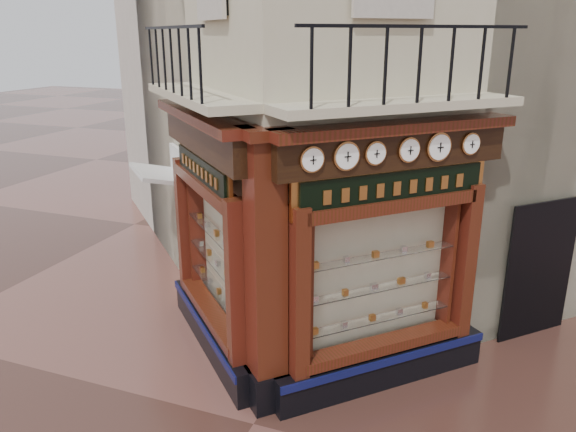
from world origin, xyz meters
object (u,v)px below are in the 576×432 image
at_px(signboard_left, 202,170).
at_px(awning, 167,291).
at_px(corner_pilaster, 266,279).
at_px(signboard_right, 394,187).
at_px(clock_e, 439,147).
at_px(clock_f, 471,144).
at_px(clock_b, 346,156).
at_px(clock_c, 375,153).
at_px(clock_d, 409,150).
at_px(clock_a, 312,160).

bearing_deg(signboard_left, awning, 4.18).
relative_size(corner_pilaster, signboard_right, 1.80).
bearing_deg(clock_e, awning, 121.33).
bearing_deg(clock_f, clock_e, -180.00).
distance_m(corner_pilaster, clock_b, 1.96).
relative_size(clock_e, signboard_right, 0.18).
bearing_deg(clock_b, awning, 106.94).
height_order(clock_c, clock_e, clock_e).
distance_m(clock_d, awning, 6.38).
bearing_deg(corner_pilaster, clock_e, -10.28).
distance_m(awning, signboard_left, 3.99).
bearing_deg(signboard_right, corner_pilaster, 169.75).
xyz_separation_m(clock_f, signboard_right, (-0.89, -0.73, -0.52)).
bearing_deg(awning, signboard_left, -175.82).
bearing_deg(clock_e, corner_pilaster, 169.72).
distance_m(clock_a, clock_f, 2.45).
bearing_deg(clock_f, corner_pilaster, 171.62).
bearing_deg(signboard_right, awning, 116.18).
bearing_deg(clock_c, clock_a, -180.00).
relative_size(corner_pilaster, awning, 2.76).
bearing_deg(clock_f, awning, 125.95).
height_order(corner_pilaster, clock_c, corner_pilaster).
height_order(clock_c, signboard_right, clock_c).
bearing_deg(clock_d, clock_c, -180.00).
relative_size(clock_c, clock_e, 0.79).
bearing_deg(corner_pilaster, awning, 96.69).
xyz_separation_m(clock_d, signboard_right, (-0.16, -0.01, -0.52)).
distance_m(clock_b, awning, 6.09).
bearing_deg(corner_pilaster, clock_d, -12.88).
distance_m(clock_a, awning, 6.00).
bearing_deg(clock_b, signboard_left, 119.75).
bearing_deg(signboard_left, clock_c, -142.55).
relative_size(clock_d, signboard_left, 0.18).
height_order(clock_e, signboard_left, clock_e).
xyz_separation_m(clock_d, clock_e, (0.34, 0.34, -0.00)).
xyz_separation_m(clock_b, clock_c, (0.30, 0.30, 0.00)).
height_order(clock_b, clock_c, clock_b).
bearing_deg(awning, clock_e, -148.67).
relative_size(clock_d, clock_e, 0.84).
bearing_deg(awning, clock_c, -158.46).
xyz_separation_m(clock_c, signboard_left, (-2.72, 0.36, -0.52)).
bearing_deg(signboard_right, clock_a, -175.14).
distance_m(clock_a, clock_e, 1.90).
xyz_separation_m(clock_a, clock_b, (0.34, 0.34, -0.00)).
bearing_deg(clock_b, clock_c, 0.00).
xyz_separation_m(corner_pilaster, clock_e, (1.97, 1.36, 1.67)).
height_order(clock_e, awning, clock_e).
height_order(signboard_left, signboard_right, signboard_right).
bearing_deg(clock_d, corner_pilaster, 167.12).
height_order(clock_f, signboard_left, clock_f).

